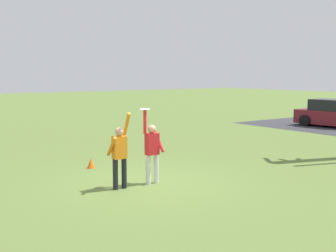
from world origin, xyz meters
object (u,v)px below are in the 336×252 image
object	(u,v)px
parked_car_maroon	(333,114)
frisbee_disc	(145,109)
person_defender	(120,153)
field_cone_orange	(91,163)
person_catcher	(152,149)

from	to	relation	value
parked_car_maroon	frisbee_disc	bearing A→B (deg)	-79.31
parked_car_maroon	person_defender	bearing A→B (deg)	-80.14
field_cone_orange	person_catcher	bearing A→B (deg)	10.36
person_defender	parked_car_maroon	xyz separation A→B (m)	(-4.68, 16.72, -0.25)
parked_car_maroon	field_cone_orange	size ratio (longest dim) A/B	13.31
person_catcher	parked_car_maroon	bearing A→B (deg)	-161.13
person_catcher	frisbee_disc	xyz separation A→B (m)	(-0.01, -0.22, 1.11)
person_defender	field_cone_orange	distance (m)	2.94
parked_car_maroon	field_cone_orange	xyz separation A→B (m)	(1.90, -16.22, -0.57)
parked_car_maroon	field_cone_orange	distance (m)	16.34
frisbee_disc	parked_car_maroon	size ratio (longest dim) A/B	0.07
field_cone_orange	parked_car_maroon	bearing A→B (deg)	96.70
frisbee_disc	field_cone_orange	bearing A→B (deg)	-174.10
parked_car_maroon	field_cone_orange	bearing A→B (deg)	-89.09
frisbee_disc	parked_car_maroon	xyz separation A→B (m)	(-4.71, 15.93, -1.37)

